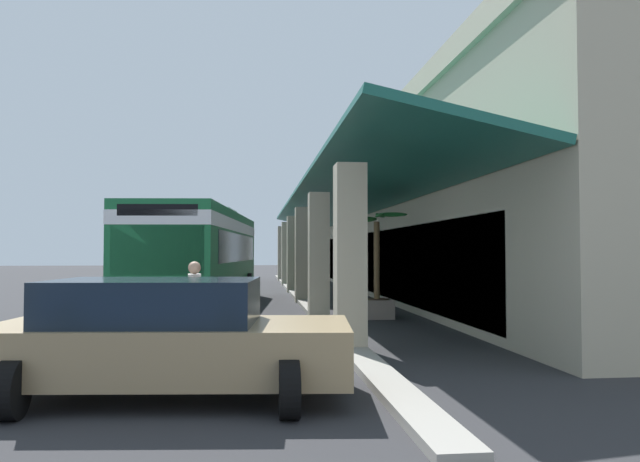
% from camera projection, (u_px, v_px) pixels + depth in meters
% --- Properties ---
extents(ground, '(120.00, 120.00, 0.00)m').
position_uv_depth(ground, '(390.00, 301.00, 21.83)').
color(ground, '#2D2D30').
extents(curb_strip, '(38.11, 0.50, 0.12)m').
position_uv_depth(curb_strip, '(298.00, 295.00, 23.86)').
color(curb_strip, '#9E998E').
rests_on(curb_strip, ground).
extents(plaza_building, '(32.06, 16.96, 6.82)m').
position_uv_depth(plaza_building, '(524.00, 214.00, 25.05)').
color(plaza_building, '#B2A88E').
rests_on(plaza_building, ground).
extents(transit_bus, '(11.40, 3.59, 3.34)m').
position_uv_depth(transit_bus, '(200.00, 251.00, 19.63)').
color(transit_bus, '#196638').
rests_on(transit_bus, ground).
extents(parked_sedan_tan, '(2.72, 4.55, 1.47)m').
position_uv_depth(parked_sedan_tan, '(166.00, 338.00, 7.28)').
color(parked_sedan_tan, '#9E845B').
rests_on(parked_sedan_tan, ground).
extents(pedestrian, '(0.67, 0.33, 1.64)m').
position_uv_depth(pedestrian, '(194.00, 303.00, 10.34)').
color(pedestrian, navy).
rests_on(pedestrian, ground).
extents(potted_palm, '(2.06, 1.53, 2.93)m').
position_uv_depth(potted_palm, '(377.00, 289.00, 16.11)').
color(potted_palm, gray).
rests_on(potted_palm, ground).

